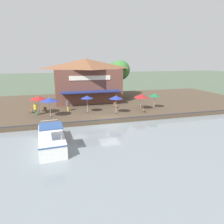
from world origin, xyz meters
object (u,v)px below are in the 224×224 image
patio_umbrella_near_quay_edge (155,95)px  patio_umbrella_far_corner (141,96)px  patio_umbrella_back_row (87,97)px  person_near_entrance (68,104)px  cafe_chair_back_row_seat (30,110)px  person_mid_patio (36,108)px  patio_umbrella_mid_patio_left (116,97)px  tree_upstream_bank (120,71)px  patio_umbrella_by_entrance (49,99)px  motorboat_second_along (51,137)px  tree_behind_restaurant (114,74)px  cafe_chair_under_first_umbrella (115,105)px  cafe_chair_facing_river (143,109)px  patio_umbrella_mid_patio_right (38,98)px  waterfront_restaurant (86,79)px  cafe_chair_far_corner_seat (45,110)px

patio_umbrella_near_quay_edge → patio_umbrella_far_corner: (0.19, -2.31, 0.02)m
patio_umbrella_back_row → person_near_entrance: patio_umbrella_back_row is taller
cafe_chair_back_row_seat → person_mid_patio: 1.72m
patio_umbrella_mid_patio_left → tree_upstream_bank: bearing=160.5°
patio_umbrella_by_entrance → person_mid_patio: 2.65m
patio_umbrella_far_corner → patio_umbrella_mid_patio_left: bearing=-71.1°
motorboat_second_along → tree_behind_restaurant: (-22.39, 12.45, 4.19)m
patio_umbrella_back_row → person_near_entrance: (-1.71, -2.59, -1.16)m
cafe_chair_under_first_umbrella → patio_umbrella_far_corner: bearing=62.6°
patio_umbrella_near_quay_edge → cafe_chair_facing_river: size_ratio=2.65×
patio_umbrella_by_entrance → patio_umbrella_mid_patio_left: (0.63, 8.68, -0.03)m
tree_behind_restaurant → patio_umbrella_back_row: bearing=-29.5°
patio_umbrella_by_entrance → cafe_chair_back_row_seat: bearing=-135.3°
patio_umbrella_mid_patio_right → patio_umbrella_far_corner: size_ratio=1.07×
patio_umbrella_mid_patio_right → patio_umbrella_by_entrance: bearing=37.8°
cafe_chair_back_row_seat → person_mid_patio: person_mid_patio is taller
patio_umbrella_by_entrance → cafe_chair_under_first_umbrella: patio_umbrella_by_entrance is taller
waterfront_restaurant → patio_umbrella_near_quay_edge: (9.09, 9.03, -1.78)m
patio_umbrella_back_row → patio_umbrella_by_entrance: patio_umbrella_by_entrance is taller
patio_umbrella_back_row → patio_umbrella_mid_patio_right: size_ratio=0.96×
waterfront_restaurant → cafe_chair_back_row_seat: (7.37, -8.98, -3.31)m
person_mid_patio → tree_behind_restaurant: (-13.22, 14.55, 3.31)m
cafe_chair_back_row_seat → motorboat_second_along: (10.55, 2.94, -0.29)m
patio_umbrella_back_row → patio_umbrella_mid_patio_right: patio_umbrella_mid_patio_right is taller
cafe_chair_far_corner_seat → cafe_chair_under_first_umbrella: 10.33m
cafe_chair_far_corner_seat → patio_umbrella_mid_patio_right: bearing=-64.8°
cafe_chair_far_corner_seat → cafe_chair_facing_river: bearing=76.2°
patio_umbrella_by_entrance → patio_umbrella_mid_patio_left: bearing=85.9°
tree_upstream_bank → tree_behind_restaurant: bearing=-166.2°
waterfront_restaurant → person_near_entrance: 8.85m
patio_umbrella_mid_patio_right → person_mid_patio: bearing=-34.0°
person_near_entrance → motorboat_second_along: (10.46, -2.16, -0.84)m
patio_umbrella_back_row → waterfront_restaurant: bearing=172.0°
motorboat_second_along → person_mid_patio: bearing=-167.1°
patio_umbrella_mid_patio_left → person_near_entrance: patio_umbrella_mid_patio_left is taller
cafe_chair_back_row_seat → patio_umbrella_by_entrance: bearing=44.7°
patio_umbrella_mid_patio_right → cafe_chair_back_row_seat: (-0.82, -1.22, -1.78)m
patio_umbrella_mid_patio_left → tree_behind_restaurant: bearing=165.4°
patio_umbrella_back_row → patio_umbrella_by_entrance: bearing=-79.1°
tree_behind_restaurant → patio_umbrella_far_corner: bearing=1.3°
patio_umbrella_far_corner → cafe_chair_facing_river: size_ratio=2.76×
patio_umbrella_mid_patio_right → cafe_chair_back_row_seat: size_ratio=2.96×
cafe_chair_facing_river → motorboat_second_along: bearing=-61.3°
cafe_chair_under_first_umbrella → cafe_chair_facing_river: (3.67, 3.05, 0.00)m
cafe_chair_facing_river → cafe_chair_far_corner_seat: bearing=-103.8°
patio_umbrella_mid_patio_left → motorboat_second_along: patio_umbrella_mid_patio_left is taller
waterfront_restaurant → cafe_chair_far_corner_seat: bearing=-42.0°
cafe_chair_far_corner_seat → cafe_chair_facing_river: size_ratio=1.00×
patio_umbrella_near_quay_edge → patio_umbrella_by_entrance: patio_umbrella_by_entrance is taller
cafe_chair_facing_river → tree_upstream_bank: tree_upstream_bank is taller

